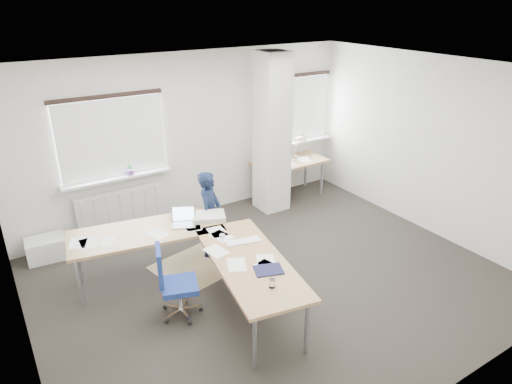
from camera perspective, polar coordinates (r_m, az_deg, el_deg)
ground at (r=6.39m, az=2.06°, el=-10.89°), size 6.00×6.00×0.00m
room_shell at (r=6.05m, az=1.29°, el=5.56°), size 6.04×5.04×2.82m
floor_mat at (r=6.73m, az=-7.15°, el=-9.09°), size 1.34×1.20×0.01m
white_crate at (r=7.44m, az=-24.72°, el=-6.44°), size 0.57×0.42×0.33m
desk_main at (r=5.83m, az=-7.24°, el=-6.71°), size 2.40×2.98×0.96m
desk_side at (r=8.61m, az=4.23°, el=3.61°), size 1.40×0.70×1.22m
task_chair at (r=5.71m, az=-9.79°, el=-12.75°), size 0.55×0.53×0.96m
person at (r=6.71m, az=-5.78°, el=-2.73°), size 0.56×0.56×1.31m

